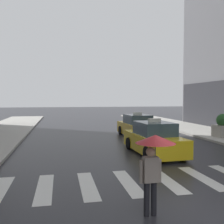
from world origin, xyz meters
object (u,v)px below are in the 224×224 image
at_px(taxi_lead, 154,139).
at_px(taxi_second, 137,127).
at_px(planter_mid_block, 223,126).
at_px(pedestrian_with_umbrella, 154,153).

distance_m(taxi_lead, taxi_second, 5.90).
distance_m(taxi_lead, planter_mid_block, 7.35).
bearing_deg(planter_mid_block, taxi_lead, -150.71).
xyz_separation_m(taxi_lead, planter_mid_block, (6.41, 3.59, 0.15)).
distance_m(taxi_second, planter_mid_block, 5.94).
distance_m(taxi_lead, pedestrian_with_umbrella, 7.06).
bearing_deg(taxi_second, pedestrian_with_umbrella, -105.23).
relative_size(pedestrian_with_umbrella, planter_mid_block, 1.21).
xyz_separation_m(taxi_lead, taxi_second, (0.90, 5.83, 0.00)).
bearing_deg(pedestrian_with_umbrella, taxi_lead, 69.37).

